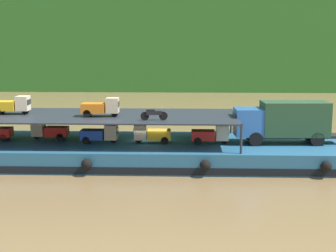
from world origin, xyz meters
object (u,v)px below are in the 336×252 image
(mini_truck_lower_aft, at_px, (49,130))
(mini_truck_lower_mid, at_px, (100,134))
(mini_truck_upper_mid, at_px, (101,107))
(motorcycle_upper_port, at_px, (154,114))
(mini_truck_lower_bow, at_px, (211,134))
(cargo_barge, at_px, (151,151))
(covered_lorry, at_px, (284,121))
(mini_truck_lower_fore, at_px, (152,134))
(mini_truck_upper_stern, at_px, (12,105))

(mini_truck_lower_aft, relative_size, mini_truck_lower_mid, 1.00)
(mini_truck_lower_aft, distance_m, mini_truck_upper_mid, 4.90)
(mini_truck_upper_mid, relative_size, motorcycle_upper_port, 1.45)
(mini_truck_lower_bow, distance_m, mini_truck_upper_mid, 8.31)
(mini_truck_lower_mid, bearing_deg, mini_truck_upper_mid, -36.65)
(mini_truck_lower_aft, bearing_deg, mini_truck_lower_bow, -5.34)
(cargo_barge, xyz_separation_m, mini_truck_lower_mid, (-3.72, -0.57, 1.44))
(cargo_barge, xyz_separation_m, mini_truck_upper_mid, (-3.58, -0.68, 3.44))
(mini_truck_lower_bow, height_order, motorcycle_upper_port, motorcycle_upper_port)
(mini_truck_upper_mid, bearing_deg, cargo_barge, 10.68)
(mini_truck_upper_mid, bearing_deg, mini_truck_lower_mid, 143.35)
(covered_lorry, xyz_separation_m, mini_truck_lower_aft, (-17.72, 0.80, -1.00))
(mini_truck_lower_aft, xyz_separation_m, motorcycle_upper_port, (8.27, -2.96, 1.74))
(covered_lorry, distance_m, mini_truck_upper_mid, 13.49)
(mini_truck_lower_aft, distance_m, motorcycle_upper_port, 8.95)
(cargo_barge, bearing_deg, mini_truck_lower_mid, -171.25)
(covered_lorry, xyz_separation_m, mini_truck_upper_mid, (-13.44, -0.50, 1.00))
(mini_truck_lower_fore, xyz_separation_m, mini_truck_upper_mid, (-3.69, -0.23, 2.00))
(mini_truck_lower_aft, bearing_deg, mini_truck_upper_stern, -173.41)
(mini_truck_lower_bow, height_order, mini_truck_upper_stern, mini_truck_upper_stern)
(covered_lorry, xyz_separation_m, mini_truck_lower_bow, (-5.38, -0.35, -1.00))
(covered_lorry, relative_size, mini_truck_upper_mid, 2.87)
(cargo_barge, relative_size, mini_truck_lower_mid, 10.76)
(mini_truck_lower_mid, height_order, mini_truck_lower_fore, same)
(mini_truck_lower_aft, distance_m, mini_truck_lower_bow, 12.40)
(mini_truck_lower_fore, distance_m, mini_truck_upper_mid, 4.20)
(mini_truck_lower_fore, bearing_deg, mini_truck_lower_aft, 172.35)
(covered_lorry, bearing_deg, cargo_barge, 178.96)
(mini_truck_upper_mid, bearing_deg, covered_lorry, 2.12)
(mini_truck_lower_fore, height_order, mini_truck_upper_mid, mini_truck_upper_mid)
(covered_lorry, height_order, mini_truck_upper_mid, mini_truck_upper_mid)
(cargo_barge, bearing_deg, mini_truck_upper_mid, -169.32)
(mini_truck_lower_bow, height_order, mini_truck_upper_mid, mini_truck_upper_mid)
(cargo_barge, height_order, mini_truck_upper_mid, mini_truck_upper_mid)
(mini_truck_upper_mid, distance_m, motorcycle_upper_port, 4.33)
(motorcycle_upper_port, bearing_deg, mini_truck_lower_mid, 156.80)
(mini_truck_upper_stern, bearing_deg, mini_truck_upper_mid, -8.06)
(covered_lorry, distance_m, mini_truck_upper_stern, 20.44)
(mini_truck_lower_aft, height_order, motorcycle_upper_port, motorcycle_upper_port)
(mini_truck_lower_aft, distance_m, mini_truck_lower_mid, 4.31)
(mini_truck_lower_fore, bearing_deg, mini_truck_upper_mid, -176.46)
(covered_lorry, height_order, mini_truck_upper_stern, mini_truck_upper_stern)
(cargo_barge, xyz_separation_m, mini_truck_lower_bow, (4.48, -0.53, 1.44))
(mini_truck_lower_bow, bearing_deg, mini_truck_lower_fore, 178.90)
(mini_truck_lower_bow, distance_m, motorcycle_upper_port, 4.79)
(cargo_barge, distance_m, mini_truck_lower_bow, 4.74)
(mini_truck_lower_fore, relative_size, mini_truck_upper_stern, 1.01)
(mini_truck_lower_bow, bearing_deg, cargo_barge, 173.23)
(mini_truck_lower_aft, relative_size, motorcycle_upper_port, 1.45)
(cargo_barge, bearing_deg, mini_truck_upper_stern, 178.31)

